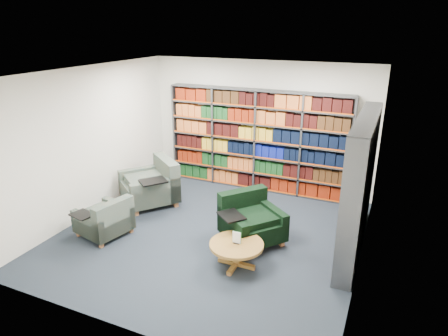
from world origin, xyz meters
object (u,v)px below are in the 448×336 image
at_px(chair_teal_left, 154,186).
at_px(chair_teal_front, 106,221).
at_px(chair_green_right, 250,221).
at_px(coffee_table, 236,248).

bearing_deg(chair_teal_left, chair_teal_front, -89.71).
relative_size(chair_teal_left, chair_green_right, 1.12).
distance_m(chair_teal_left, chair_green_right, 2.40).
bearing_deg(chair_green_right, chair_teal_left, 165.47).
bearing_deg(chair_green_right, coffee_table, -82.87).
xyz_separation_m(chair_teal_left, coffee_table, (2.43, -1.45, -0.06)).
distance_m(chair_teal_left, coffee_table, 2.83).
bearing_deg(chair_teal_front, coffee_table, 1.24).
xyz_separation_m(chair_green_right, chair_teal_front, (-2.31, -0.91, -0.04)).
relative_size(chair_teal_front, coffee_table, 1.21).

